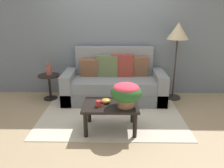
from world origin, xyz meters
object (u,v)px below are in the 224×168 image
side_table (49,82)px  coffee_mug (99,104)px  couch (114,84)px  potted_plant (126,92)px  coffee_table (111,108)px  floor_lamp (178,35)px  table_vase (49,70)px  snack_bowl (106,101)px

side_table → coffee_mug: size_ratio=4.35×
couch → coffee_mug: bearing=-99.2°
side_table → potted_plant: bearing=-41.4°
coffee_table → coffee_mug: 0.22m
floor_lamp → potted_plant: (-1.08, -1.44, -0.67)m
potted_plant → coffee_mug: bearing=-179.7°
couch → floor_lamp: bearing=4.3°
side_table → table_vase: 0.27m
potted_plant → coffee_mug: potted_plant is taller
side_table → floor_lamp: 2.78m
couch → table_vase: couch is taller
couch → potted_plant: (0.18, -1.35, 0.31)m
coffee_table → potted_plant: bearing=-20.0°
side_table → couch: bearing=-0.1°
floor_lamp → table_vase: 2.69m
floor_lamp → snack_bowl: 2.09m
side_table → floor_lamp: floor_lamp is taller
side_table → coffee_mug: bearing=-50.0°
table_vase → side_table: bearing=-133.6°
potted_plant → couch: bearing=97.6°
side_table → coffee_mug: (1.13, -1.35, 0.11)m
coffee_table → side_table: bearing=135.8°
potted_plant → coffee_table: bearing=160.0°
coffee_table → floor_lamp: size_ratio=0.53×
snack_bowl → table_vase: table_vase is taller
table_vase → coffee_table: bearing=-44.7°
couch → floor_lamp: floor_lamp is taller
floor_lamp → table_vase: floor_lamp is taller
coffee_table → coffee_mug: size_ratio=6.90×
potted_plant → snack_bowl: size_ratio=3.24×
snack_bowl → side_table: bearing=135.3°
potted_plant → table_vase: 2.04m
coffee_table → coffee_mug: coffee_mug is taller
couch → snack_bowl: (-0.12, -1.22, 0.12)m
side_table → snack_bowl: size_ratio=3.78×
coffee_table → coffee_mug: bearing=-153.4°
potted_plant → snack_bowl: bearing=156.6°
couch → coffee_mug: 1.37m
couch → coffee_table: (-0.05, -1.26, 0.01)m
couch → snack_bowl: bearing=-95.5°
floor_lamp → coffee_table: bearing=-133.9°
couch → coffee_mug: size_ratio=16.80×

